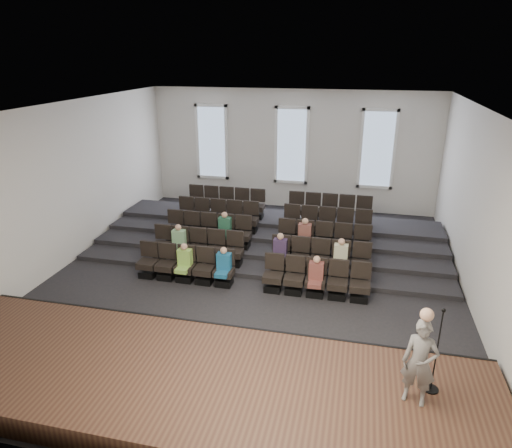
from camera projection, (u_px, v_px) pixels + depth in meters
The scene contains 14 objects.
ground at pixel (253, 278), 13.72m from camera, with size 14.00×14.00×0.00m, color black.
ceiling at pixel (253, 108), 11.95m from camera, with size 12.00×14.00×0.02m, color white.
wall_back at pixel (292, 150), 19.23m from camera, with size 12.00×0.04×5.00m, color silver.
wall_front at pixel (137, 345), 6.44m from camera, with size 12.00×0.04×5.00m, color silver.
wall_left at pixel (64, 186), 14.11m from camera, with size 0.04×14.00×5.00m, color silver.
wall_right at pixel (483, 215), 11.56m from camera, with size 0.04×14.00×5.00m, color silver.
stage at pixel (193, 384), 8.99m from camera, with size 11.80×3.60×0.50m, color #4B3120.
stage_lip at pixel (220, 333), 10.60m from camera, with size 11.80×0.06×0.52m, color black.
risers at pixel (273, 234), 16.54m from camera, with size 11.80×4.80×0.60m.
seating_rows at pixel (264, 238), 14.88m from camera, with size 6.80×4.70×1.67m.
windows at pixel (291, 146), 19.10m from camera, with size 8.44×0.10×3.24m.
audience at pixel (255, 249), 13.72m from camera, with size 5.45×2.64×1.10m.
speaker at pixel (420, 363), 7.92m from camera, with size 0.60×0.39×1.65m, color slate.
mic_stand at pixel (434, 366), 8.30m from camera, with size 0.29×0.29×1.74m.
Camera 1 is at (2.86, -11.91, 6.38)m, focal length 32.00 mm.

